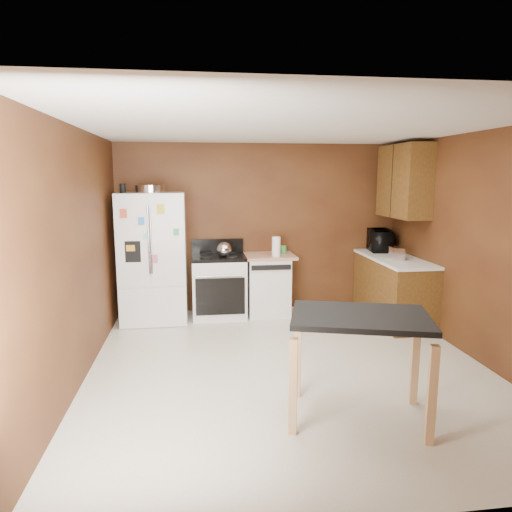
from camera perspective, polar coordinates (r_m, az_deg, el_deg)
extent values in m
plane|color=beige|center=(5.05, 4.08, -13.64)|extent=(4.50, 4.50, 0.00)
plane|color=white|center=(4.65, 4.47, 15.87)|extent=(4.50, 4.50, 0.00)
plane|color=#563216|center=(6.89, 0.45, 3.52)|extent=(4.20, 0.00, 4.20)
plane|color=#563216|center=(2.59, 14.54, -7.59)|extent=(4.20, 0.00, 4.20)
plane|color=#563216|center=(4.74, -21.47, -0.07)|extent=(0.00, 4.50, 4.50)
plane|color=#563216|center=(5.51, 26.16, 0.92)|extent=(0.00, 4.50, 4.50)
cylinder|color=silver|center=(6.43, -13.09, 8.19)|extent=(0.41, 0.41, 0.10)
cylinder|color=black|center=(6.41, -16.32, 8.13)|extent=(0.08, 0.08, 0.12)
sphere|color=silver|center=(6.40, -4.02, 0.81)|extent=(0.21, 0.21, 0.21)
cylinder|color=white|center=(6.50, 2.53, 1.18)|extent=(0.12, 0.12, 0.28)
cylinder|color=green|center=(6.77, 3.40, 0.80)|extent=(0.13, 0.13, 0.11)
cube|color=silver|center=(6.49, 17.18, 0.32)|extent=(0.15, 0.24, 0.17)
imported|color=black|center=(7.18, 15.14, 1.84)|extent=(0.44, 0.59, 0.30)
cube|color=white|center=(6.53, -12.68, -0.17)|extent=(0.90, 0.75, 1.80)
cube|color=white|center=(6.13, -15.19, 1.73)|extent=(0.43, 0.02, 1.20)
cube|color=white|center=(6.09, -10.99, 1.84)|extent=(0.43, 0.02, 1.20)
cube|color=white|center=(6.29, -12.78, -6.36)|extent=(0.88, 0.02, 0.54)
cube|color=black|center=(6.14, -15.14, 0.52)|extent=(0.20, 0.01, 0.28)
cylinder|color=silver|center=(6.08, -13.27, 1.94)|extent=(0.02, 0.02, 0.90)
cylinder|color=silver|center=(6.08, -12.99, 1.94)|extent=(0.02, 0.02, 0.90)
cube|color=#D55132|center=(6.08, -16.27, 5.13)|extent=(0.09, 0.00, 0.12)
cube|color=#3A91F8|center=(6.06, -14.16, 4.26)|extent=(0.08, 0.00, 0.10)
cube|color=yellow|center=(6.03, -11.85, 5.75)|extent=(0.10, 0.00, 0.13)
cube|color=#3FB26D|center=(6.04, -9.95, 2.96)|extent=(0.07, 0.00, 0.09)
cube|color=gold|center=(6.12, -15.42, 0.95)|extent=(0.11, 0.00, 0.08)
cube|color=#CC5B86|center=(6.11, -12.57, -0.37)|extent=(0.08, 0.00, 0.11)
cube|color=#9CEBE8|center=(6.08, -13.61, 2.40)|extent=(0.07, 0.00, 0.07)
cube|color=white|center=(6.65, -4.65, -3.95)|extent=(0.76, 0.65, 0.85)
cube|color=black|center=(6.56, -4.70, -0.14)|extent=(0.76, 0.65, 0.05)
cube|color=black|center=(6.83, -4.84, 1.32)|extent=(0.76, 0.06, 0.20)
cube|color=black|center=(6.34, -4.48, -5.07)|extent=(0.68, 0.02, 0.52)
cylinder|color=silver|center=(6.26, -4.52, -2.53)|extent=(0.62, 0.02, 0.02)
cylinder|color=black|center=(6.71, -6.31, 0.32)|extent=(0.17, 0.17, 0.02)
cylinder|color=black|center=(6.73, -3.24, 0.39)|extent=(0.17, 0.17, 0.02)
cylinder|color=black|center=(6.39, -6.24, -0.15)|extent=(0.17, 0.17, 0.02)
cylinder|color=black|center=(6.41, -3.03, -0.08)|extent=(0.17, 0.17, 0.02)
cube|color=white|center=(6.75, 1.47, -3.72)|extent=(0.60, 0.60, 0.85)
cube|color=black|center=(6.38, 1.92, -1.45)|extent=(0.56, 0.02, 0.07)
cube|color=tan|center=(6.66, 1.49, 0.00)|extent=(0.78, 0.62, 0.04)
cube|color=brown|center=(6.77, 16.73, -4.06)|extent=(0.60, 1.55, 0.86)
cube|color=white|center=(6.68, 16.92, -0.31)|extent=(0.63, 1.58, 0.04)
cube|color=brown|center=(6.73, 18.00, 8.87)|extent=(0.35, 1.05, 1.00)
cube|color=black|center=(6.65, 16.60, 8.94)|extent=(0.01, 0.01, 1.00)
cube|color=black|center=(3.84, 12.89, -7.46)|extent=(1.26, 1.01, 0.05)
cube|color=tan|center=(4.30, 5.21, -12.26)|extent=(0.08, 0.08, 0.79)
cube|color=tan|center=(4.38, 19.26, -12.37)|extent=(0.08, 0.08, 0.79)
cube|color=tan|center=(3.72, 4.66, -15.96)|extent=(0.08, 0.08, 0.79)
cube|color=tan|center=(3.81, 21.13, -15.96)|extent=(0.08, 0.08, 0.79)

